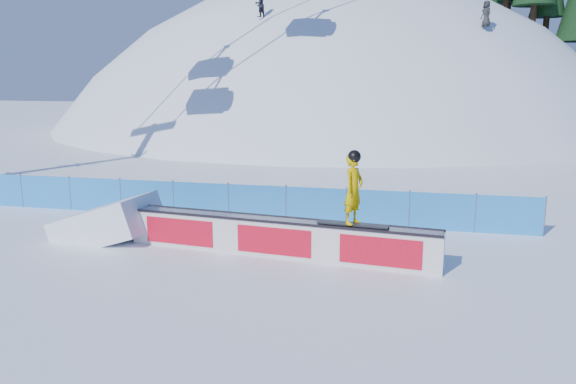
# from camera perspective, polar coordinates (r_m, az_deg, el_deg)

# --- Properties ---
(ground) EXTENTS (160.00, 160.00, 0.00)m
(ground) POSITION_cam_1_polar(r_m,az_deg,el_deg) (15.65, -14.75, -6.47)
(ground) COLOR white
(ground) RESTS_ON ground
(snow_hill) EXTENTS (64.00, 64.00, 64.00)m
(snow_hill) POSITION_cam_1_polar(r_m,az_deg,el_deg) (60.11, 4.90, -10.51)
(snow_hill) COLOR white
(snow_hill) RESTS_ON ground
(safety_fence) EXTENTS (22.05, 0.05, 1.30)m
(safety_fence) POSITION_cam_1_polar(r_m,az_deg,el_deg) (19.45, -8.86, -0.80)
(safety_fence) COLOR #2380D7
(safety_fence) RESTS_ON ground
(rail_box) EXTENTS (8.72, 1.58, 1.04)m
(rail_box) POSITION_cam_1_polar(r_m,az_deg,el_deg) (15.17, -1.10, -4.63)
(rail_box) COLOR silver
(rail_box) RESTS_ON ground
(snow_ramp) EXTENTS (3.23, 2.23, 1.89)m
(snow_ramp) POSITION_cam_1_polar(r_m,az_deg,el_deg) (17.84, -17.81, -4.39)
(snow_ramp) COLOR white
(snow_ramp) RESTS_ON ground
(snowboarder) EXTENTS (1.87, 0.77, 1.93)m
(snowboarder) POSITION_cam_1_polar(r_m,az_deg,el_deg) (14.26, 6.67, 0.35)
(snowboarder) COLOR black
(snowboarder) RESTS_ON rail_box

